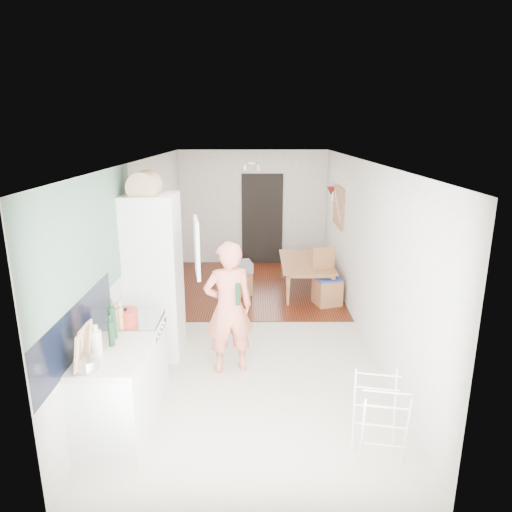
{
  "coord_description": "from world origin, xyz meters",
  "views": [
    {
      "loc": [
        0.04,
        -6.41,
        2.93
      ],
      "look_at": [
        0.06,
        0.2,
        1.08
      ],
      "focal_mm": 32.0,
      "sensor_mm": 36.0,
      "label": 1
    }
  ],
  "objects_px": {
    "person": "(228,296)",
    "dining_chair": "(328,278)",
    "drying_rack": "(379,420)",
    "stool": "(241,283)",
    "dining_table": "(307,278)"
  },
  "relations": [
    {
      "from": "person",
      "to": "dining_chair",
      "type": "bearing_deg",
      "value": -140.34
    },
    {
      "from": "dining_chair",
      "to": "drying_rack",
      "type": "distance_m",
      "value": 3.8
    },
    {
      "from": "dining_chair",
      "to": "drying_rack",
      "type": "height_order",
      "value": "dining_chair"
    },
    {
      "from": "person",
      "to": "stool",
      "type": "height_order",
      "value": "person"
    },
    {
      "from": "person",
      "to": "stool",
      "type": "xyz_separation_m",
      "value": [
        0.07,
        2.71,
        -0.76
      ]
    },
    {
      "from": "person",
      "to": "dining_chair",
      "type": "xyz_separation_m",
      "value": [
        1.56,
        2.2,
        -0.5
      ]
    },
    {
      "from": "drying_rack",
      "to": "dining_chair",
      "type": "bearing_deg",
      "value": 98.84
    },
    {
      "from": "stool",
      "to": "drying_rack",
      "type": "distance_m",
      "value": 4.53
    },
    {
      "from": "stool",
      "to": "person",
      "type": "bearing_deg",
      "value": -91.46
    },
    {
      "from": "person",
      "to": "dining_chair",
      "type": "height_order",
      "value": "person"
    },
    {
      "from": "dining_table",
      "to": "dining_chair",
      "type": "height_order",
      "value": "dining_chair"
    },
    {
      "from": "person",
      "to": "drying_rack",
      "type": "xyz_separation_m",
      "value": [
        1.44,
        -1.6,
        -0.59
      ]
    },
    {
      "from": "dining_chair",
      "to": "person",
      "type": "bearing_deg",
      "value": -141.51
    },
    {
      "from": "dining_table",
      "to": "stool",
      "type": "xyz_separation_m",
      "value": [
        -1.23,
        -0.17,
        -0.02
      ]
    },
    {
      "from": "person",
      "to": "drying_rack",
      "type": "distance_m",
      "value": 2.23
    }
  ]
}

